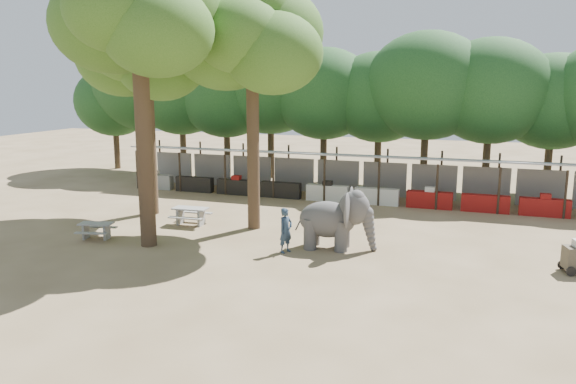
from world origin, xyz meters
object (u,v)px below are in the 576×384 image
(yard_tree_left, at_px, (145,48))
(picnic_table_near, at_px, (96,229))
(picnic_table_far, at_px, (191,214))
(yard_tree_center, at_px, (137,12))
(elephant, at_px, (336,219))
(yard_tree_back, at_px, (251,36))
(handler, at_px, (286,230))

(yard_tree_left, height_order, picnic_table_near, yard_tree_left)
(picnic_table_near, relative_size, picnic_table_far, 0.96)
(yard_tree_center, bearing_deg, picnic_table_far, 88.52)
(yard_tree_left, distance_m, elephant, 12.98)
(yard_tree_back, xyz_separation_m, elephant, (4.50, -2.08, -7.32))
(handler, bearing_deg, yard_tree_left, 88.78)
(elephant, distance_m, handler, 2.11)
(yard_tree_back, distance_m, picnic_table_near, 10.61)
(yard_tree_back, height_order, picnic_table_near, yard_tree_back)
(yard_tree_left, bearing_deg, handler, -25.79)
(picnic_table_near, bearing_deg, yard_tree_left, 82.24)
(elephant, height_order, picnic_table_far, elephant)
(yard_tree_left, relative_size, picnic_table_far, 6.44)
(yard_tree_center, xyz_separation_m, handler, (5.75, 0.77, -8.32))
(picnic_table_near, xyz_separation_m, picnic_table_far, (2.60, 3.50, 0.08))
(handler, height_order, picnic_table_far, handler)
(elephant, xyz_separation_m, picnic_table_near, (-10.01, -2.01, -0.76))
(handler, xyz_separation_m, picnic_table_far, (-5.66, 2.63, -0.36))
(picnic_table_near, bearing_deg, handler, -7.25)
(handler, relative_size, picnic_table_near, 1.08)
(yard_tree_left, bearing_deg, yard_tree_back, -9.46)
(yard_tree_center, xyz_separation_m, elephant, (7.50, 1.92, -7.99))
(yard_tree_left, distance_m, picnic_table_far, 8.42)
(yard_tree_center, distance_m, picnic_table_near, 9.11)
(yard_tree_left, xyz_separation_m, picnic_table_near, (0.49, -5.09, -7.74))
(yard_tree_back, xyz_separation_m, handler, (2.75, -3.23, -7.65))
(yard_tree_back, bearing_deg, picnic_table_near, -143.41)
(yard_tree_center, height_order, handler, yard_tree_center)
(yard_tree_center, height_order, yard_tree_back, yard_tree_center)
(yard_tree_back, bearing_deg, elephant, -24.84)
(yard_tree_center, distance_m, yard_tree_back, 5.04)
(yard_tree_center, height_order, elephant, yard_tree_center)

